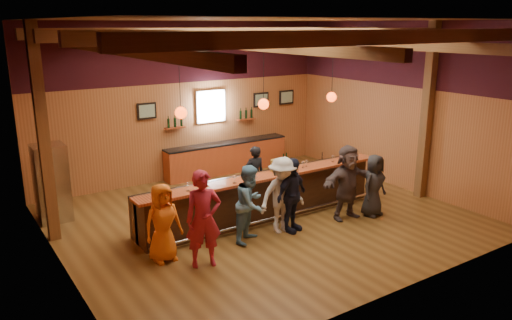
{
  "coord_description": "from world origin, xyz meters",
  "views": [
    {
      "loc": [
        -6.18,
        -9.04,
        4.42
      ],
      "look_at": [
        0.0,
        0.3,
        1.35
      ],
      "focal_mm": 35.0,
      "sensor_mm": 36.0,
      "label": 1
    }
  ],
  "objects_px": {
    "stainless_fridge": "(51,183)",
    "customer_denim": "(251,204)",
    "back_bar_cabinet": "(227,157)",
    "customer_navy": "(292,195)",
    "customer_redvest": "(203,219)",
    "customer_white": "(282,195)",
    "ice_bucket": "(276,166)",
    "bar_counter": "(260,195)",
    "bottle_a": "(283,163)",
    "bartender": "(254,175)",
    "customer_dark": "(374,185)",
    "customer_orange": "(163,223)",
    "customer_brown": "(347,182)"
  },
  "relations": [
    {
      "from": "back_bar_cabinet",
      "to": "bartender",
      "type": "relative_size",
      "value": 2.66
    },
    {
      "from": "customer_redvest",
      "to": "bar_counter",
      "type": "bearing_deg",
      "value": 49.05
    },
    {
      "from": "customer_white",
      "to": "ice_bucket",
      "type": "xyz_separation_m",
      "value": [
        0.42,
        0.83,
        0.4
      ]
    },
    {
      "from": "stainless_fridge",
      "to": "customer_navy",
      "type": "height_order",
      "value": "stainless_fridge"
    },
    {
      "from": "bar_counter",
      "to": "customer_navy",
      "type": "relative_size",
      "value": 3.79
    },
    {
      "from": "customer_white",
      "to": "customer_dark",
      "type": "xyz_separation_m",
      "value": [
        2.39,
        -0.4,
        -0.1
      ]
    },
    {
      "from": "customer_orange",
      "to": "customer_dark",
      "type": "relative_size",
      "value": 1.03
    },
    {
      "from": "back_bar_cabinet",
      "to": "customer_redvest",
      "type": "height_order",
      "value": "customer_redvest"
    },
    {
      "from": "ice_bucket",
      "to": "bottle_a",
      "type": "height_order",
      "value": "bottle_a"
    },
    {
      "from": "bartender",
      "to": "ice_bucket",
      "type": "bearing_deg",
      "value": 92.18
    },
    {
      "from": "stainless_fridge",
      "to": "bottle_a",
      "type": "relative_size",
      "value": 4.69
    },
    {
      "from": "customer_orange",
      "to": "ice_bucket",
      "type": "distance_m",
      "value": 3.23
    },
    {
      "from": "customer_denim",
      "to": "customer_navy",
      "type": "bearing_deg",
      "value": -35.65
    },
    {
      "from": "customer_navy",
      "to": "bottle_a",
      "type": "bearing_deg",
      "value": 45.28
    },
    {
      "from": "bar_counter",
      "to": "back_bar_cabinet",
      "type": "xyz_separation_m",
      "value": [
        1.18,
        3.57,
        -0.05
      ]
    },
    {
      "from": "back_bar_cabinet",
      "to": "customer_denim",
      "type": "distance_m",
      "value": 5.08
    },
    {
      "from": "bartender",
      "to": "back_bar_cabinet",
      "type": "bearing_deg",
      "value": -101.83
    },
    {
      "from": "customer_redvest",
      "to": "bartender",
      "type": "bearing_deg",
      "value": 56.65
    },
    {
      "from": "customer_orange",
      "to": "bar_counter",
      "type": "bearing_deg",
      "value": 13.31
    },
    {
      "from": "customer_redvest",
      "to": "customer_dark",
      "type": "height_order",
      "value": "customer_redvest"
    },
    {
      "from": "bottle_a",
      "to": "bartender",
      "type": "bearing_deg",
      "value": 101.2
    },
    {
      "from": "customer_orange",
      "to": "bartender",
      "type": "height_order",
      "value": "customer_orange"
    },
    {
      "from": "customer_dark",
      "to": "bartender",
      "type": "xyz_separation_m",
      "value": [
        -1.92,
        2.2,
        0.01
      ]
    },
    {
      "from": "customer_denim",
      "to": "customer_navy",
      "type": "relative_size",
      "value": 0.99
    },
    {
      "from": "stainless_fridge",
      "to": "ice_bucket",
      "type": "height_order",
      "value": "stainless_fridge"
    },
    {
      "from": "customer_brown",
      "to": "ice_bucket",
      "type": "bearing_deg",
      "value": 143.68
    },
    {
      "from": "bar_counter",
      "to": "bartender",
      "type": "relative_size",
      "value": 4.18
    },
    {
      "from": "customer_brown",
      "to": "customer_navy",
      "type": "bearing_deg",
      "value": 177.75
    },
    {
      "from": "customer_orange",
      "to": "back_bar_cabinet",
      "type": "bearing_deg",
      "value": 44.1
    },
    {
      "from": "back_bar_cabinet",
      "to": "ice_bucket",
      "type": "xyz_separation_m",
      "value": [
        -0.88,
        -3.76,
        0.77
      ]
    },
    {
      "from": "bottle_a",
      "to": "back_bar_cabinet",
      "type": "bearing_deg",
      "value": 80.22
    },
    {
      "from": "customer_brown",
      "to": "bottle_a",
      "type": "relative_size",
      "value": 4.6
    },
    {
      "from": "customer_redvest",
      "to": "customer_denim",
      "type": "distance_m",
      "value": 1.41
    },
    {
      "from": "bar_counter",
      "to": "bottle_a",
      "type": "xyz_separation_m",
      "value": [
        0.54,
        -0.18,
        0.74
      ]
    },
    {
      "from": "customer_redvest",
      "to": "bottle_a",
      "type": "height_order",
      "value": "customer_redvest"
    },
    {
      "from": "stainless_fridge",
      "to": "customer_dark",
      "type": "relative_size",
      "value": 1.21
    },
    {
      "from": "customer_orange",
      "to": "customer_dark",
      "type": "distance_m",
      "value": 5.11
    },
    {
      "from": "stainless_fridge",
      "to": "customer_denim",
      "type": "bearing_deg",
      "value": -47.56
    },
    {
      "from": "customer_orange",
      "to": "customer_redvest",
      "type": "distance_m",
      "value": 0.84
    },
    {
      "from": "back_bar_cabinet",
      "to": "customer_denim",
      "type": "xyz_separation_m",
      "value": [
        -2.12,
        -4.6,
        0.35
      ]
    },
    {
      "from": "customer_white",
      "to": "customer_brown",
      "type": "relative_size",
      "value": 0.96
    },
    {
      "from": "bar_counter",
      "to": "customer_white",
      "type": "bearing_deg",
      "value": -96.57
    },
    {
      "from": "customer_navy",
      "to": "ice_bucket",
      "type": "height_order",
      "value": "customer_navy"
    },
    {
      "from": "customer_brown",
      "to": "customer_dark",
      "type": "height_order",
      "value": "customer_brown"
    },
    {
      "from": "customer_white",
      "to": "stainless_fridge",
      "type": "bearing_deg",
      "value": 141.54
    },
    {
      "from": "customer_white",
      "to": "bottle_a",
      "type": "bearing_deg",
      "value": 54.88
    },
    {
      "from": "customer_navy",
      "to": "ice_bucket",
      "type": "xyz_separation_m",
      "value": [
        0.23,
        0.92,
        0.41
      ]
    },
    {
      "from": "back_bar_cabinet",
      "to": "customer_navy",
      "type": "xyz_separation_m",
      "value": [
        -1.11,
        -4.68,
        0.36
      ]
    },
    {
      "from": "bar_counter",
      "to": "customer_brown",
      "type": "bearing_deg",
      "value": -37.07
    },
    {
      "from": "ice_bucket",
      "to": "bartender",
      "type": "bearing_deg",
      "value": 87.41
    }
  ]
}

